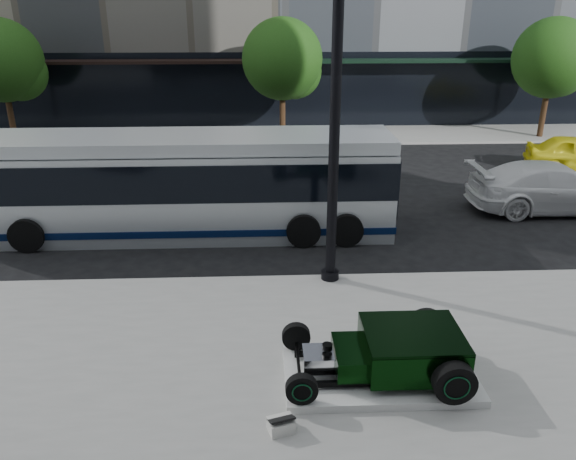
{
  "coord_description": "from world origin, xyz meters",
  "views": [
    {
      "loc": [
        0.04,
        -14.45,
        6.4
      ],
      "look_at": [
        0.61,
        -1.67,
        1.2
      ],
      "focal_mm": 35.0,
      "sensor_mm": 36.0,
      "label": 1
    }
  ],
  "objects_px": {
    "lamppost": "(335,130)",
    "white_sedan": "(553,187)",
    "hot_rod": "(399,351)",
    "transit_bus": "(185,184)"
  },
  "relations": [
    {
      "from": "hot_rod",
      "to": "white_sedan",
      "type": "relative_size",
      "value": 0.59
    },
    {
      "from": "hot_rod",
      "to": "transit_bus",
      "type": "xyz_separation_m",
      "value": [
        -4.65,
        7.5,
        0.79
      ]
    },
    {
      "from": "lamppost",
      "to": "transit_bus",
      "type": "relative_size",
      "value": 0.66
    },
    {
      "from": "hot_rod",
      "to": "lamppost",
      "type": "bearing_deg",
      "value": 100.88
    },
    {
      "from": "lamppost",
      "to": "hot_rod",
      "type": "bearing_deg",
      "value": -79.12
    },
    {
      "from": "hot_rod",
      "to": "transit_bus",
      "type": "relative_size",
      "value": 0.27
    },
    {
      "from": "lamppost",
      "to": "transit_bus",
      "type": "distance_m",
      "value": 5.73
    },
    {
      "from": "white_sedan",
      "to": "hot_rod",
      "type": "bearing_deg",
      "value": 141.33
    },
    {
      "from": "hot_rod",
      "to": "white_sedan",
      "type": "distance_m",
      "value": 11.33
    },
    {
      "from": "lamppost",
      "to": "white_sedan",
      "type": "distance_m",
      "value": 9.72
    }
  ]
}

